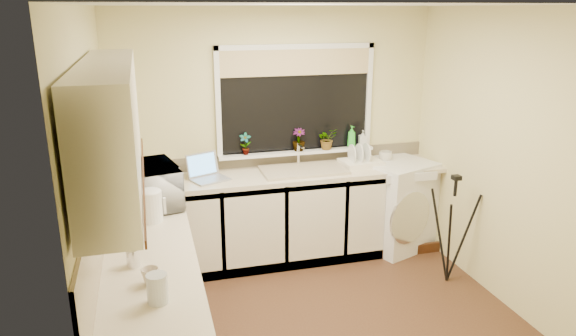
{
  "coord_description": "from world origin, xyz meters",
  "views": [
    {
      "loc": [
        -1.25,
        -3.53,
        2.43
      ],
      "look_at": [
        -0.13,
        0.55,
        1.15
      ],
      "focal_mm": 33.04,
      "sensor_mm": 36.0,
      "label": 1
    }
  ],
  "objects_px": {
    "dish_rack": "(361,163)",
    "microwave": "(151,185)",
    "washing_machine": "(395,204)",
    "soap_bottle_green": "(352,137)",
    "laptop": "(207,172)",
    "tripod": "(451,230)",
    "steel_jar": "(133,258)",
    "cup_back": "(385,157)",
    "kettle": "(151,207)",
    "glass_jug": "(157,289)",
    "plant_c": "(299,140)",
    "plant_d": "(327,139)",
    "cup_left": "(150,276)",
    "soap_bottle_clear": "(363,138)",
    "plant_a": "(245,144)"
  },
  "relations": [
    {
      "from": "tripod",
      "to": "steel_jar",
      "type": "relative_size",
      "value": 9.12
    },
    {
      "from": "steel_jar",
      "to": "dish_rack",
      "type": "bearing_deg",
      "value": 36.86
    },
    {
      "from": "washing_machine",
      "to": "microwave",
      "type": "relative_size",
      "value": 1.54
    },
    {
      "from": "cup_back",
      "to": "kettle",
      "type": "bearing_deg",
      "value": -157.12
    },
    {
      "from": "soap_bottle_green",
      "to": "glass_jug",
      "type": "bearing_deg",
      "value": -131.39
    },
    {
      "from": "steel_jar",
      "to": "cup_back",
      "type": "xyz_separation_m",
      "value": [
        2.51,
        1.72,
        -0.0
      ]
    },
    {
      "from": "dish_rack",
      "to": "microwave",
      "type": "distance_m",
      "value": 2.15
    },
    {
      "from": "steel_jar",
      "to": "microwave",
      "type": "xyz_separation_m",
      "value": [
        0.14,
        1.07,
        0.11
      ]
    },
    {
      "from": "steel_jar",
      "to": "soap_bottle_green",
      "type": "distance_m",
      "value": 2.86
    },
    {
      "from": "washing_machine",
      "to": "soap_bottle_green",
      "type": "bearing_deg",
      "value": 129.36
    },
    {
      "from": "soap_bottle_green",
      "to": "cup_back",
      "type": "height_order",
      "value": "soap_bottle_green"
    },
    {
      "from": "washing_machine",
      "to": "laptop",
      "type": "relative_size",
      "value": 2.27
    },
    {
      "from": "laptop",
      "to": "plant_c",
      "type": "xyz_separation_m",
      "value": [
        0.96,
        0.22,
        0.2
      ]
    },
    {
      "from": "washing_machine",
      "to": "soap_bottle_green",
      "type": "distance_m",
      "value": 0.85
    },
    {
      "from": "steel_jar",
      "to": "cup_back",
      "type": "distance_m",
      "value": 3.04
    },
    {
      "from": "washing_machine",
      "to": "microwave",
      "type": "distance_m",
      "value": 2.58
    },
    {
      "from": "glass_jug",
      "to": "microwave",
      "type": "relative_size",
      "value": 0.28
    },
    {
      "from": "dish_rack",
      "to": "microwave",
      "type": "height_order",
      "value": "microwave"
    },
    {
      "from": "plant_a",
      "to": "cup_left",
      "type": "height_order",
      "value": "plant_a"
    },
    {
      "from": "glass_jug",
      "to": "kettle",
      "type": "bearing_deg",
      "value": 90.29
    },
    {
      "from": "soap_bottle_clear",
      "to": "cup_left",
      "type": "xyz_separation_m",
      "value": [
        -2.2,
        -2.1,
        -0.19
      ]
    },
    {
      "from": "washing_machine",
      "to": "soap_bottle_clear",
      "type": "bearing_deg",
      "value": 119.58
    },
    {
      "from": "plant_a",
      "to": "tripod",
      "type": "bearing_deg",
      "value": -32.81
    },
    {
      "from": "washing_machine",
      "to": "glass_jug",
      "type": "xyz_separation_m",
      "value": [
        -2.46,
        -2.08,
        0.52
      ]
    },
    {
      "from": "soap_bottle_green",
      "to": "soap_bottle_clear",
      "type": "relative_size",
      "value": 1.32
    },
    {
      "from": "washing_machine",
      "to": "dish_rack",
      "type": "bearing_deg",
      "value": 152.83
    },
    {
      "from": "tripod",
      "to": "cup_left",
      "type": "xyz_separation_m",
      "value": [
        -2.63,
        -1.01,
        0.43
      ]
    },
    {
      "from": "cup_back",
      "to": "cup_left",
      "type": "distance_m",
      "value": 3.12
    },
    {
      "from": "plant_d",
      "to": "tripod",
      "type": "bearing_deg",
      "value": -52.23
    },
    {
      "from": "kettle",
      "to": "steel_jar",
      "type": "height_order",
      "value": "kettle"
    },
    {
      "from": "plant_a",
      "to": "dish_rack",
      "type": "bearing_deg",
      "value": -9.35
    },
    {
      "from": "washing_machine",
      "to": "dish_rack",
      "type": "relative_size",
      "value": 2.34
    },
    {
      "from": "dish_rack",
      "to": "plant_d",
      "type": "relative_size",
      "value": 1.83
    },
    {
      "from": "laptop",
      "to": "tripod",
      "type": "relative_size",
      "value": 0.4
    },
    {
      "from": "kettle",
      "to": "plant_d",
      "type": "height_order",
      "value": "plant_d"
    },
    {
      "from": "microwave",
      "to": "washing_machine",
      "type": "bearing_deg",
      "value": -90.21
    },
    {
      "from": "plant_c",
      "to": "plant_d",
      "type": "bearing_deg",
      "value": -3.74
    },
    {
      "from": "laptop",
      "to": "soap_bottle_clear",
      "type": "distance_m",
      "value": 1.67
    },
    {
      "from": "kettle",
      "to": "glass_jug",
      "type": "bearing_deg",
      "value": -89.71
    },
    {
      "from": "dish_rack",
      "to": "plant_d",
      "type": "xyz_separation_m",
      "value": [
        -0.3,
        0.18,
        0.23
      ]
    },
    {
      "from": "washing_machine",
      "to": "cup_back",
      "type": "height_order",
      "value": "cup_back"
    },
    {
      "from": "kettle",
      "to": "plant_c",
      "type": "relative_size",
      "value": 1.01
    },
    {
      "from": "steel_jar",
      "to": "tripod",
      "type": "bearing_deg",
      "value": 15.62
    },
    {
      "from": "kettle",
      "to": "tripod",
      "type": "height_order",
      "value": "kettle"
    },
    {
      "from": "dish_rack",
      "to": "microwave",
      "type": "bearing_deg",
      "value": -168.8
    },
    {
      "from": "plant_d",
      "to": "cup_left",
      "type": "bearing_deg",
      "value": -130.93
    },
    {
      "from": "laptop",
      "to": "cup_left",
      "type": "height_order",
      "value": "laptop"
    },
    {
      "from": "kettle",
      "to": "microwave",
      "type": "height_order",
      "value": "microwave"
    },
    {
      "from": "laptop",
      "to": "microwave",
      "type": "distance_m",
      "value": 0.77
    },
    {
      "from": "soap_bottle_green",
      "to": "cup_left",
      "type": "height_order",
      "value": "soap_bottle_green"
    }
  ]
}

